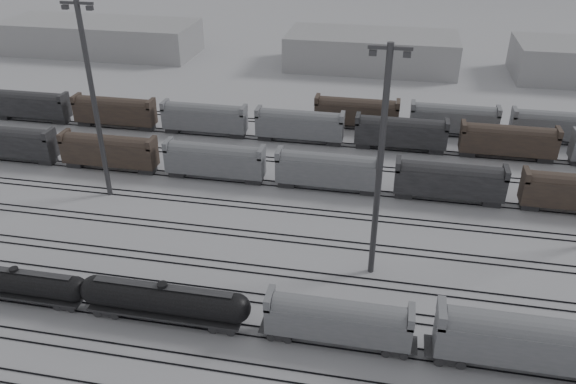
% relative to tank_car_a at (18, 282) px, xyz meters
% --- Properties ---
extents(ground, '(900.00, 900.00, 0.00)m').
position_rel_tank_car_a_xyz_m(ground, '(20.99, -1.00, -2.29)').
color(ground, silver).
rests_on(ground, ground).
extents(tracks, '(220.00, 71.50, 0.16)m').
position_rel_tank_car_a_xyz_m(tracks, '(20.99, 16.50, -2.21)').
color(tracks, black).
rests_on(tracks, ground).
extents(tank_car_a, '(16.02, 2.67, 3.96)m').
position_rel_tank_car_a_xyz_m(tank_car_a, '(0.00, 0.00, 0.00)').
color(tank_car_a, black).
rests_on(tank_car_a, ground).
extents(tank_car_b, '(17.98, 3.00, 4.44)m').
position_rel_tank_car_a_xyz_m(tank_car_b, '(16.52, -0.00, 0.28)').
color(tank_car_b, black).
rests_on(tank_car_b, ground).
extents(hopper_car_a, '(13.99, 2.78, 5.00)m').
position_rel_tank_car_a_xyz_m(hopper_car_a, '(34.10, 0.00, 0.80)').
color(hopper_car_a, black).
rests_on(hopper_car_a, ground).
extents(hopper_car_b, '(16.50, 3.28, 5.90)m').
position_rel_tank_car_a_xyz_m(hopper_car_b, '(51.25, 0.00, 1.36)').
color(hopper_car_b, black).
rests_on(hopper_car_b, ground).
extents(light_mast_b, '(4.34, 0.69, 27.12)m').
position_rel_tank_car_a_xyz_m(light_mast_b, '(-1.49, 23.35, 12.10)').
color(light_mast_b, '#3C3C3F').
rests_on(light_mast_b, ground).
extents(light_mast_c, '(4.22, 0.68, 26.38)m').
position_rel_tank_car_a_xyz_m(light_mast_c, '(36.55, 12.31, 11.71)').
color(light_mast_c, '#3C3C3F').
rests_on(light_mast_c, ground).
extents(bg_string_near, '(151.00, 3.00, 5.60)m').
position_rel_tank_car_a_xyz_m(bg_string_near, '(28.99, 31.00, 0.51)').
color(bg_string_near, slate).
rests_on(bg_string_near, ground).
extents(bg_string_mid, '(151.00, 3.00, 5.60)m').
position_rel_tank_car_a_xyz_m(bg_string_mid, '(38.99, 47.00, 0.51)').
color(bg_string_mid, black).
rests_on(bg_string_mid, ground).
extents(bg_string_far, '(66.00, 3.00, 5.60)m').
position_rel_tank_car_a_xyz_m(bg_string_far, '(56.49, 55.00, 0.51)').
color(bg_string_far, '#48392D').
rests_on(bg_string_far, ground).
extents(warehouse_left, '(50.00, 18.00, 8.00)m').
position_rel_tank_car_a_xyz_m(warehouse_left, '(-39.01, 94.00, 1.71)').
color(warehouse_left, '#A0A0A2').
rests_on(warehouse_left, ground).
extents(warehouse_mid, '(40.00, 18.00, 8.00)m').
position_rel_tank_car_a_xyz_m(warehouse_mid, '(30.99, 94.00, 1.71)').
color(warehouse_mid, '#A0A0A2').
rests_on(warehouse_mid, ground).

